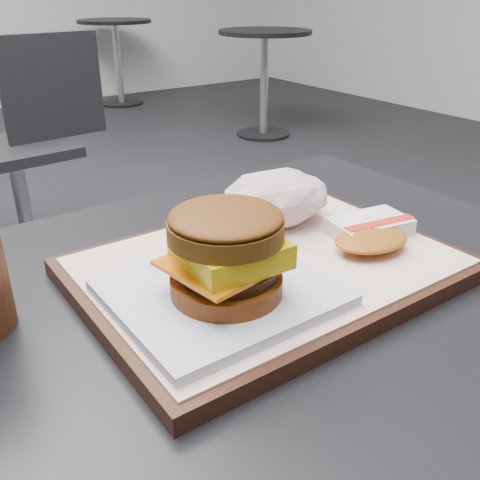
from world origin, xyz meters
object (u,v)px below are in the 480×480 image
breakfast_sandwich (225,262)px  hash_brown (370,232)px  serving_tray (268,268)px  neighbor_chair (28,134)px  crumpled_wrapper (277,197)px  customer_table (240,429)px

breakfast_sandwich → hash_brown: breakfast_sandwich is taller
serving_tray → neighbor_chair: (0.21, 1.79, -0.27)m
breakfast_sandwich → crumpled_wrapper: size_ratio=1.44×
customer_table → neighbor_chair: size_ratio=0.91×
customer_table → crumpled_wrapper: size_ratio=6.03×
serving_tray → hash_brown: bearing=-13.6°
breakfast_sandwich → customer_table: bearing=39.6°
serving_tray → crumpled_wrapper: crumpled_wrapper is taller
breakfast_sandwich → hash_brown: size_ratio=1.53×
neighbor_chair → crumpled_wrapper: bearing=-94.5°
breakfast_sandwich → hash_brown: 0.20m
customer_table → hash_brown: 0.27m
crumpled_wrapper → neighbor_chair: bearing=85.5°
customer_table → breakfast_sandwich: breakfast_sandwich is taller
customer_table → crumpled_wrapper: (0.11, 0.08, 0.23)m
customer_table → neighbor_chair: bearing=82.1°
serving_tray → breakfast_sandwich: size_ratio=1.99×
serving_tray → hash_brown: (0.12, -0.03, 0.02)m
hash_brown → neighbor_chair: (0.09, 1.82, -0.29)m
serving_tray → hash_brown: size_ratio=3.03×
customer_table → crumpled_wrapper: 0.27m
hash_brown → crumpled_wrapper: 0.12m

